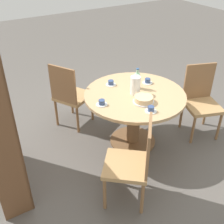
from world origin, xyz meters
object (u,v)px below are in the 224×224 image
at_px(cup_d, 148,81).
at_px(chair_c, 133,161).
at_px(cake_main, 144,99).
at_px(cup_a, 151,109).
at_px(cup_c, 102,103).
at_px(coffee_pot, 135,85).
at_px(cup_b, 111,83).
at_px(water_bottle, 137,80).
at_px(chair_b, 70,94).
at_px(chair_a, 201,100).

bearing_deg(cup_d, chair_c, 137.13).
xyz_separation_m(cake_main, cup_a, (-0.20, 0.05, -0.01)).
distance_m(cup_a, cup_c, 0.54).
bearing_deg(coffee_pot, cup_d, -64.13).
bearing_deg(cup_c, cup_b, -42.87).
bearing_deg(cup_b, chair_c, 159.48).
relative_size(water_bottle, cup_d, 2.03).
xyz_separation_m(coffee_pot, cup_d, (0.14, -0.30, -0.09)).
bearing_deg(cake_main, coffee_pot, -8.44).
distance_m(coffee_pot, cup_b, 0.37).
bearing_deg(chair_c, chair_b, -141.21).
bearing_deg(cup_a, cup_c, 44.17).
height_order(chair_b, cup_b, chair_b).
relative_size(coffee_pot, cup_a, 2.01).
distance_m(chair_b, cup_c, 0.82).
relative_size(chair_c, cup_d, 7.32).
xyz_separation_m(chair_a, chair_b, (1.01, 1.39, 0.00)).
height_order(coffee_pot, cup_a, coffee_pot).
height_order(chair_c, water_bottle, water_bottle).
relative_size(chair_c, cup_a, 7.32).
bearing_deg(cup_c, cup_d, -77.66).
bearing_deg(chair_c, cake_main, 176.74).
bearing_deg(chair_a, chair_b, 163.68).
bearing_deg(cup_d, cup_b, 65.54).
bearing_deg(cup_b, coffee_pot, -159.32).
distance_m(chair_b, cup_a, 1.27).
distance_m(cake_main, cup_a, 0.20).
relative_size(chair_c, cup_b, 7.32).
xyz_separation_m(chair_b, cup_d, (-0.62, -0.80, 0.25)).
height_order(water_bottle, cup_d, water_bottle).
relative_size(coffee_pot, cup_d, 2.01).
bearing_deg(cup_d, cup_c, 102.34).
relative_size(cup_b, cup_d, 1.00).
height_order(cake_main, cup_d, cake_main).
height_order(chair_a, cake_main, chair_a).
distance_m(cup_b, cup_c, 0.49).
xyz_separation_m(coffee_pot, cake_main, (-0.21, 0.03, -0.08)).
distance_m(cup_b, cup_d, 0.46).
xyz_separation_m(chair_c, coffee_pot, (0.75, -0.53, 0.34)).
relative_size(cake_main, cup_a, 1.88).
bearing_deg(water_bottle, cake_main, 157.17).
bearing_deg(coffee_pot, cup_c, 92.69).
height_order(chair_b, cup_a, chair_b).
height_order(cake_main, cup_c, cake_main).
xyz_separation_m(cup_c, cup_d, (0.16, -0.75, 0.00)).
bearing_deg(cup_c, coffee_pot, -87.31).
distance_m(chair_a, chair_c, 1.51).
relative_size(cup_a, cup_d, 1.00).
height_order(water_bottle, cake_main, water_bottle).
bearing_deg(chair_a, cup_c, -169.91).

